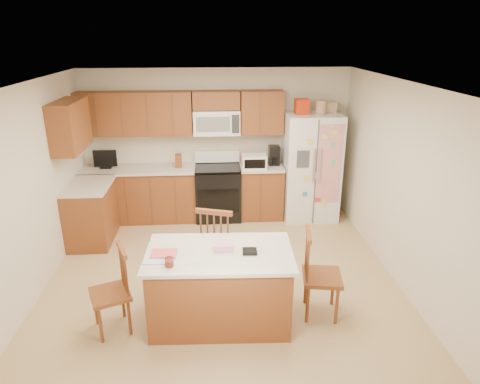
{
  "coord_description": "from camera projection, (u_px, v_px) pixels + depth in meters",
  "views": [
    {
      "loc": [
        -0.1,
        -4.95,
        3.04
      ],
      "look_at": [
        0.27,
        0.35,
        1.05
      ],
      "focal_mm": 32.0,
      "sensor_mm": 36.0,
      "label": 1
    }
  ],
  "objects": [
    {
      "name": "ground",
      "position": [
        222.0,
        275.0,
        5.7
      ],
      "size": [
        4.5,
        4.5,
        0.0
      ],
      "primitive_type": "plane",
      "color": "tan",
      "rests_on": "ground"
    },
    {
      "name": "room_shell",
      "position": [
        220.0,
        172.0,
        5.19
      ],
      "size": [
        4.6,
        4.6,
        2.52
      ],
      "color": "beige",
      "rests_on": "ground"
    },
    {
      "name": "cabinetry",
      "position": [
        158.0,
        171.0,
        6.99
      ],
      "size": [
        3.36,
        1.56,
        2.15
      ],
      "color": "brown",
      "rests_on": "ground"
    },
    {
      "name": "stove",
      "position": [
        218.0,
        191.0,
        7.34
      ],
      "size": [
        0.76,
        0.65,
        1.13
      ],
      "color": "black",
      "rests_on": "ground"
    },
    {
      "name": "refrigerator",
      "position": [
        311.0,
        166.0,
        7.22
      ],
      "size": [
        0.9,
        0.79,
        2.04
      ],
      "color": "white",
      "rests_on": "ground"
    },
    {
      "name": "island",
      "position": [
        220.0,
        286.0,
        4.68
      ],
      "size": [
        1.6,
        0.98,
        0.94
      ],
      "color": "brown",
      "rests_on": "ground"
    },
    {
      "name": "windsor_chair_left",
      "position": [
        112.0,
        293.0,
        4.52
      ],
      "size": [
        0.52,
        0.53,
        0.96
      ],
      "color": "brown",
      "rests_on": "ground"
    },
    {
      "name": "windsor_chair_back",
      "position": [
        219.0,
        247.0,
        5.34
      ],
      "size": [
        0.58,
        0.57,
        1.09
      ],
      "color": "brown",
      "rests_on": "ground"
    },
    {
      "name": "windsor_chair_right",
      "position": [
        320.0,
        276.0,
        4.77
      ],
      "size": [
        0.48,
        0.5,
        1.03
      ],
      "color": "brown",
      "rests_on": "ground"
    }
  ]
}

